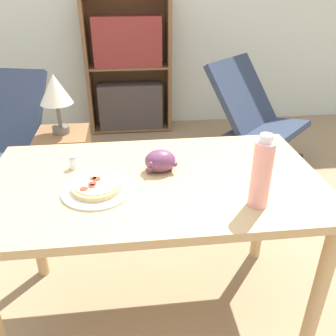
# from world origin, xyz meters

# --- Properties ---
(ground_plane) EXTENTS (14.00, 14.00, 0.00)m
(ground_plane) POSITION_xyz_m (0.00, 0.00, 0.00)
(ground_plane) COLOR #9E7F5B
(dining_table) EXTENTS (1.34, 0.76, 0.76)m
(dining_table) POSITION_xyz_m (0.08, 0.01, 0.65)
(dining_table) COLOR tan
(dining_table) RESTS_ON ground_plane
(pizza_on_plate) EXTENTS (0.27, 0.27, 0.04)m
(pizza_on_plate) POSITION_xyz_m (-0.14, -0.06, 0.77)
(pizza_on_plate) COLOR white
(pizza_on_plate) RESTS_ON dining_table
(grape_bunch) EXTENTS (0.13, 0.10, 0.09)m
(grape_bunch) POSITION_xyz_m (0.11, 0.07, 0.80)
(grape_bunch) COLOR #6B3856
(grape_bunch) RESTS_ON dining_table
(drink_bottle) EXTENTS (0.07, 0.07, 0.27)m
(drink_bottle) POSITION_xyz_m (0.43, -0.21, 0.88)
(drink_bottle) COLOR pink
(drink_bottle) RESTS_ON dining_table
(salt_shaker) EXTENTS (0.03, 0.03, 0.06)m
(salt_shaker) POSITION_xyz_m (-0.25, 0.14, 0.79)
(salt_shaker) COLOR white
(salt_shaker) RESTS_ON dining_table
(lounge_chair_far) EXTENTS (0.90, 0.97, 0.88)m
(lounge_chair_far) POSITION_xyz_m (1.05, 1.45, 0.29)
(lounge_chair_far) COLOR black
(lounge_chair_far) RESTS_ON ground_plane
(bookshelf) EXTENTS (0.85, 0.31, 1.34)m
(bookshelf) POSITION_xyz_m (0.02, 2.44, 0.61)
(bookshelf) COLOR brown
(bookshelf) RESTS_ON ground_plane
(side_table) EXTENTS (0.34, 0.34, 0.54)m
(side_table) POSITION_xyz_m (-0.46, 1.06, 0.27)
(side_table) COLOR brown
(side_table) RESTS_ON ground_plane
(table_lamp) EXTENTS (0.21, 0.21, 0.39)m
(table_lamp) POSITION_xyz_m (-0.46, 1.06, 0.83)
(table_lamp) COLOR #665B51
(table_lamp) RESTS_ON side_table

